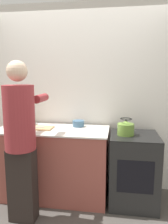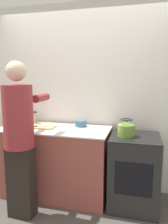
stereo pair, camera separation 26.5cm
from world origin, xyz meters
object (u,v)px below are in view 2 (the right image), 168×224
at_px(bowl_prep, 17,122).
at_px(canister_jar, 32,117).
at_px(cutting_board, 41,127).
at_px(knife, 39,126).
at_px(oven, 134,171).
at_px(person, 20,135).
at_px(kettle, 126,129).

distance_m(bowl_prep, canister_jar, 0.23).
bearing_deg(cutting_board, knife, -133.43).
bearing_deg(oven, canister_jar, 171.20).
height_order(knife, canister_jar, canister_jar).
bearing_deg(canister_jar, bowl_prep, -130.69).
bearing_deg(knife, oven, -15.67).
bearing_deg(bowl_prep, canister_jar, 49.31).
distance_m(person, bowl_prep, 0.71).
bearing_deg(kettle, oven, 12.44).
bearing_deg(person, bowl_prep, 124.07).
bearing_deg(person, oven, 23.04).
relative_size(person, cutting_board, 4.71).
relative_size(oven, bowl_prep, 4.50).
distance_m(kettle, canister_jar, 1.40).
relative_size(kettle, bowl_prep, 1.04).
xyz_separation_m(oven, knife, (-1.26, -0.02, 0.50)).
distance_m(cutting_board, bowl_prep, 0.40).
xyz_separation_m(person, knife, (-0.02, 0.51, -0.02)).
bearing_deg(oven, cutting_board, 179.78).
distance_m(knife, kettle, 1.15).
distance_m(knife, bowl_prep, 0.39).
height_order(oven, canister_jar, canister_jar).
height_order(person, bowl_prep, person).
xyz_separation_m(oven, kettle, (-0.11, -0.02, 0.53)).
height_order(oven, knife, knife).
xyz_separation_m(oven, person, (-1.24, -0.53, 0.52)).
distance_m(cutting_board, canister_jar, 0.35).
distance_m(cutting_board, kettle, 1.13).
xyz_separation_m(person, cutting_board, (0.00, 0.53, -0.03)).
bearing_deg(bowl_prep, cutting_board, -8.02).
height_order(cutting_board, canister_jar, canister_jar).
bearing_deg(kettle, bowl_prep, 176.80).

